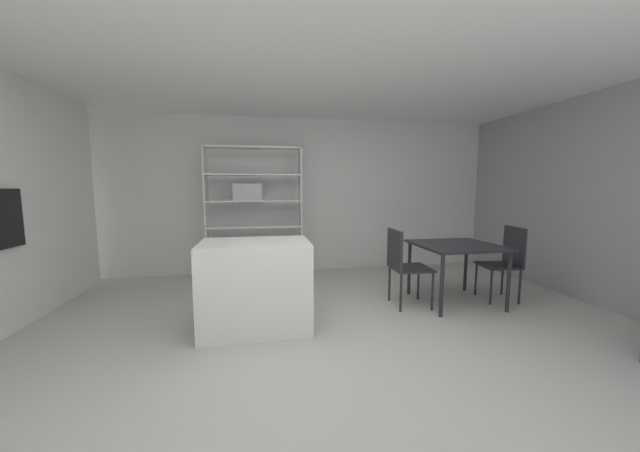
% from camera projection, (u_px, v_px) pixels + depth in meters
% --- Properties ---
extents(ground_plane, '(9.98, 9.98, 0.00)m').
position_uv_depth(ground_plane, '(320.00, 351.00, 2.93)').
color(ground_plane, beige).
extents(ceiling_slab, '(7.25, 6.01, 0.06)m').
position_uv_depth(ceiling_slab, '(320.00, 36.00, 2.63)').
color(ceiling_slab, white).
rests_on(ceiling_slab, ground_plane).
extents(back_partition, '(7.25, 0.06, 2.63)m').
position_uv_depth(back_partition, '(290.00, 196.00, 5.70)').
color(back_partition, silver).
rests_on(back_partition, ground_plane).
extents(kitchen_island, '(1.09, 0.72, 0.91)m').
position_uv_depth(kitchen_island, '(256.00, 285.00, 3.37)').
color(kitchen_island, white).
rests_on(kitchen_island, ground_plane).
extents(open_bookshelf, '(1.49, 0.36, 2.09)m').
position_uv_depth(open_bookshelf, '(250.00, 213.00, 5.24)').
color(open_bookshelf, white).
rests_on(open_bookshelf, ground_plane).
extents(dining_table, '(0.97, 0.94, 0.75)m').
position_uv_depth(dining_table, '(456.00, 250.00, 4.11)').
color(dining_table, '#232328').
rests_on(dining_table, ground_plane).
extents(dining_chair_island_side, '(0.47, 0.48, 0.95)m').
position_uv_depth(dining_chair_island_side, '(403.00, 261.00, 4.01)').
color(dining_chair_island_side, '#232328').
rests_on(dining_chair_island_side, ground_plane).
extents(dining_chair_window_side, '(0.48, 0.49, 0.96)m').
position_uv_depth(dining_chair_window_side, '(506.00, 257.00, 4.23)').
color(dining_chair_window_side, '#232328').
rests_on(dining_chair_window_side, ground_plane).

